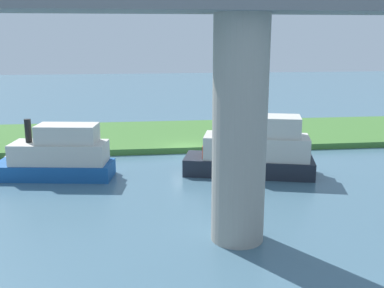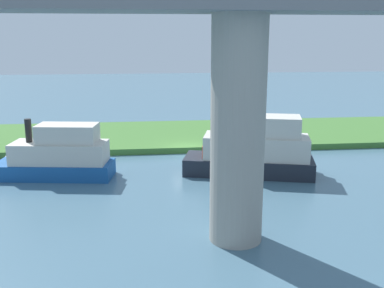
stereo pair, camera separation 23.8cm
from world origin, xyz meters
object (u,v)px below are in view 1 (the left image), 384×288
(mooring_post, at_px, (243,136))
(motorboat_white, at_px, (34,157))
(person_on_bank, at_px, (247,131))
(pontoon_yellow, at_px, (253,151))
(bridge_pylon, at_px, (240,132))
(riverboat_paddlewheel, at_px, (58,156))

(mooring_post, distance_m, motorboat_white, 16.95)
(person_on_bank, relative_size, motorboat_white, 0.31)
(mooring_post, distance_m, pontoon_yellow, 7.45)
(mooring_post, xyz_separation_m, pontoon_yellow, (1.01, 7.36, 0.64))
(bridge_pylon, height_order, person_on_bank, bridge_pylon)
(mooring_post, bearing_deg, person_on_bank, -114.67)
(person_on_bank, bearing_deg, pontoon_yellow, 79.15)
(riverboat_paddlewheel, bearing_deg, bridge_pylon, 132.67)
(person_on_bank, xyz_separation_m, motorboat_white, (17.38, 4.39, -0.68))
(person_on_bank, bearing_deg, mooring_post, 65.33)
(bridge_pylon, height_order, pontoon_yellow, bridge_pylon)
(pontoon_yellow, bearing_deg, riverboat_paddlewheel, -3.28)
(bridge_pylon, height_order, motorboat_white, bridge_pylon)
(bridge_pylon, distance_m, pontoon_yellow, 11.15)
(motorboat_white, bearing_deg, pontoon_yellow, 164.08)
(mooring_post, bearing_deg, pontoon_yellow, 82.19)
(person_on_bank, relative_size, mooring_post, 1.32)
(pontoon_yellow, xyz_separation_m, riverboat_paddlewheel, (13.28, -0.76, -0.18))
(mooring_post, relative_size, motorboat_white, 0.24)
(person_on_bank, relative_size, pontoon_yellow, 0.15)
(person_on_bank, bearing_deg, bridge_pylon, 75.16)
(bridge_pylon, bearing_deg, pontoon_yellow, -108.23)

